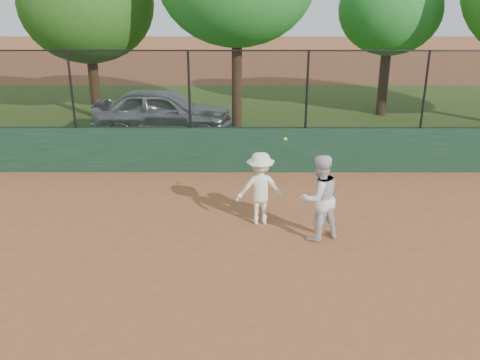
{
  "coord_description": "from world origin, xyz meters",
  "views": [
    {
      "loc": [
        0.82,
        -7.49,
        4.92
      ],
      "look_at": [
        0.8,
        2.2,
        1.2
      ],
      "focal_mm": 40.0,
      "sensor_mm": 36.0,
      "label": 1
    }
  ],
  "objects_px": {
    "player_main": "(260,188)",
    "parked_car": "(163,112)",
    "player_second": "(319,198)",
    "tree_1": "(87,4)",
    "tree_3": "(390,10)"
  },
  "relations": [
    {
      "from": "player_main",
      "to": "parked_car",
      "type": "bearing_deg",
      "value": 113.74
    },
    {
      "from": "player_second",
      "to": "parked_car",
      "type": "bearing_deg",
      "value": -87.0
    },
    {
      "from": "player_main",
      "to": "tree_1",
      "type": "xyz_separation_m",
      "value": [
        -5.74,
        9.06,
        3.21
      ]
    },
    {
      "from": "player_main",
      "to": "tree_1",
      "type": "distance_m",
      "value": 11.19
    },
    {
      "from": "parked_car",
      "to": "tree_3",
      "type": "height_order",
      "value": "tree_3"
    },
    {
      "from": "player_main",
      "to": "tree_3",
      "type": "distance_m",
      "value": 11.02
    },
    {
      "from": "parked_car",
      "to": "tree_1",
      "type": "distance_m",
      "value": 4.88
    },
    {
      "from": "player_second",
      "to": "tree_1",
      "type": "distance_m",
      "value": 12.35
    },
    {
      "from": "parked_car",
      "to": "player_main",
      "type": "xyz_separation_m",
      "value": [
        2.95,
        -6.7,
        0.02
      ]
    },
    {
      "from": "player_second",
      "to": "tree_3",
      "type": "bearing_deg",
      "value": -135.97
    },
    {
      "from": "parked_car",
      "to": "player_second",
      "type": "xyz_separation_m",
      "value": [
        4.07,
        -7.43,
        0.11
      ]
    },
    {
      "from": "tree_1",
      "to": "tree_3",
      "type": "xyz_separation_m",
      "value": [
        10.61,
        0.36,
        -0.23
      ]
    },
    {
      "from": "player_second",
      "to": "tree_3",
      "type": "distance_m",
      "value": 11.2
    },
    {
      "from": "player_second",
      "to": "player_main",
      "type": "xyz_separation_m",
      "value": [
        -1.12,
        0.73,
        -0.09
      ]
    },
    {
      "from": "parked_car",
      "to": "tree_3",
      "type": "bearing_deg",
      "value": -67.49
    }
  ]
}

